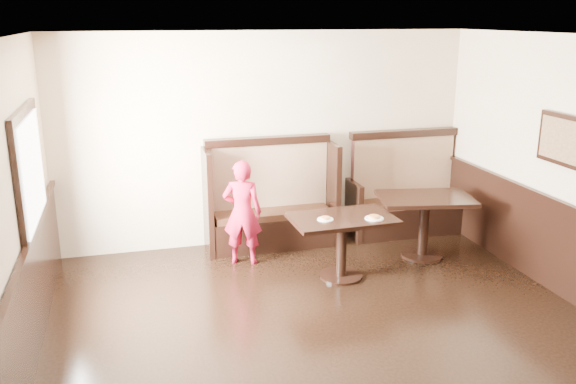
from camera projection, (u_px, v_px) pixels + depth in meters
name	position (u px, v px, depth m)	size (l,w,h in m)	color
ground	(362.00, 378.00, 5.19)	(7.00, 7.00, 0.00)	black
room_shell	(320.00, 297.00, 5.19)	(7.00, 7.00, 7.00)	beige
booth_main	(271.00, 207.00, 8.10)	(1.75, 0.72, 1.45)	black
booth_neighbor	(405.00, 199.00, 8.61)	(1.65, 0.72, 1.45)	black
table_main	(342.00, 231.00, 7.05)	(1.20, 0.77, 0.75)	black
table_neighbor	(425.00, 212.00, 7.68)	(1.27, 0.95, 0.80)	black
child	(242.00, 213.00, 7.45)	(0.48, 0.31, 1.32)	#A6112F
pizza_plate_left	(325.00, 219.00, 6.89)	(0.19, 0.19, 0.03)	white
pizza_plate_right	(374.00, 218.00, 6.93)	(0.22, 0.22, 0.04)	white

